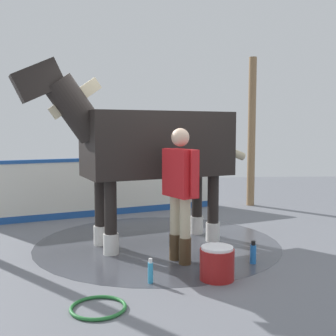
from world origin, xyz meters
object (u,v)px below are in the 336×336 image
(handler, at_px, (180,186))
(wash_bucket, at_px, (217,263))
(bottle_shampoo, at_px, (150,272))
(bottle_spray, at_px, (253,253))
(horse, at_px, (149,145))
(hose_coil, at_px, (98,307))

(handler, relative_size, wash_bucket, 4.37)
(handler, bearing_deg, bottle_shampoo, -147.55)
(bottle_spray, bearing_deg, handler, 171.60)
(horse, bearing_deg, handler, 92.22)
(handler, distance_m, bottle_shampoo, 1.13)
(horse, height_order, handler, horse)
(horse, distance_m, handler, 1.00)
(wash_bucket, relative_size, hose_coil, 0.72)
(horse, xyz_separation_m, bottle_shampoo, (-0.03, -1.51, -1.26))
(handler, bearing_deg, hose_coil, -152.44)
(wash_bucket, relative_size, bottle_spray, 1.34)
(wash_bucket, xyz_separation_m, bottle_shampoo, (-0.72, -0.06, -0.06))
(horse, height_order, bottle_shampoo, horse)
(horse, distance_m, bottle_shampoo, 1.97)
(bottle_spray, bearing_deg, wash_bucket, -136.95)
(wash_bucket, distance_m, hose_coil, 1.39)
(hose_coil, bearing_deg, handler, 56.39)
(hose_coil, bearing_deg, wash_bucket, 29.28)
(hose_coil, bearing_deg, horse, 76.30)
(horse, relative_size, hose_coil, 6.24)
(handler, xyz_separation_m, bottle_spray, (0.87, -0.13, -0.80))
(handler, distance_m, wash_bucket, 1.04)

